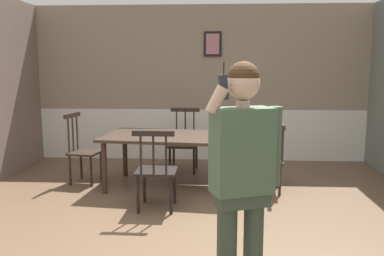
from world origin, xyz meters
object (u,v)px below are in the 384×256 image
chair_near_window (83,150)px  chair_by_doorway (156,170)px  person_figure (243,169)px  chair_at_table_head (268,158)px  chair_opposite_corner (184,142)px  dining_table (172,140)px

chair_near_window → chair_by_doorway: bearing=58.8°
chair_by_doorway → person_figure: person_figure is taller
chair_by_doorway → person_figure: (0.87, -1.87, 0.51)m
person_figure → chair_at_table_head: bearing=-122.1°
chair_by_doorway → person_figure: 2.13m
chair_near_window → person_figure: person_figure is taller
chair_by_doorway → chair_at_table_head: 1.60m
chair_near_window → chair_at_table_head: (2.62, -0.27, -0.02)m
chair_opposite_corner → person_figure: size_ratio=0.58×
chair_near_window → chair_at_table_head: size_ratio=1.08×
chair_by_doorway → chair_opposite_corner: 1.84m
chair_near_window → chair_by_doorway: (1.22, -1.05, 0.00)m
chair_opposite_corner → person_figure: bearing=103.9°
chair_at_table_head → chair_opposite_corner: size_ratio=0.94×
dining_table → person_figure: bearing=-74.4°
chair_opposite_corner → chair_near_window: bearing=32.4°
chair_near_window → chair_opposite_corner: size_ratio=1.01×
chair_near_window → chair_by_doorway: chair_near_window is taller
dining_table → chair_opposite_corner: (0.09, 0.92, -0.20)m
chair_opposite_corner → person_figure: 3.80m
chair_by_doorway → chair_at_table_head: bearing=30.1°
chair_by_doorway → person_figure: bearing=-64.1°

